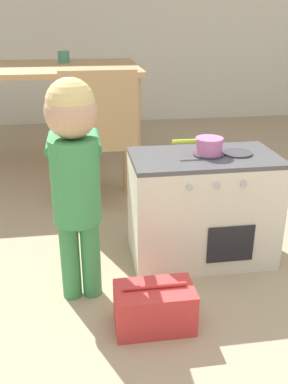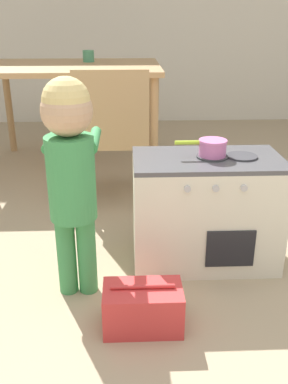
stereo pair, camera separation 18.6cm
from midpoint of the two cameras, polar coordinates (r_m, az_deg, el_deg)
play_kitchen at (r=2.02m, az=10.78°, el=-2.48°), size 0.66×0.38×0.53m
toy_pot at (r=1.92m, az=11.82°, el=5.89°), size 0.23×0.12×0.07m
child_figure at (r=1.64m, az=-6.62°, el=4.22°), size 0.21×0.36×0.90m
toy_basket at (r=1.66m, az=3.16°, el=-15.24°), size 0.30×0.17×0.19m
dining_table at (r=3.26m, az=-8.05°, el=14.95°), size 1.29×0.93×0.76m
dining_chair_near at (r=2.49m, az=-2.09°, el=7.54°), size 0.41×0.41×0.84m
cup_on_table at (r=3.41m, az=-5.80°, el=17.57°), size 0.09×0.09×0.09m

